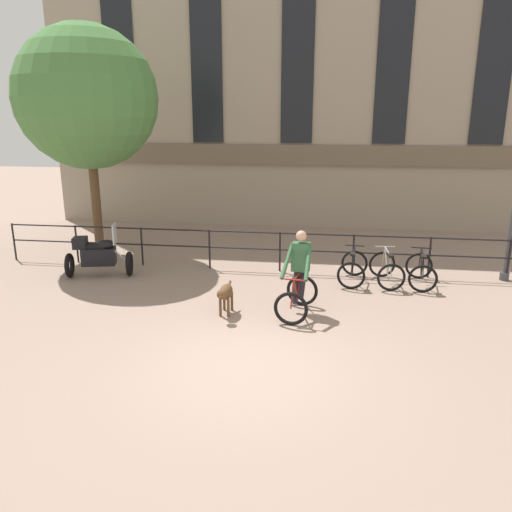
{
  "coord_description": "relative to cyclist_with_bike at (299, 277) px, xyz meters",
  "views": [
    {
      "loc": [
        1.18,
        -7.26,
        3.93
      ],
      "look_at": [
        -0.29,
        2.86,
        1.05
      ],
      "focal_mm": 35.0,
      "sensor_mm": 36.0,
      "label": 1
    }
  ],
  "objects": [
    {
      "name": "ground_plane",
      "position": [
        -0.65,
        -2.41,
        -0.76
      ],
      "size": [
        60.0,
        60.0,
        0.0
      ],
      "primitive_type": "plane",
      "color": "gray"
    },
    {
      "name": "canal_railing",
      "position": [
        -0.65,
        2.79,
        -0.05
      ],
      "size": [
        15.05,
        0.05,
        1.05
      ],
      "color": "black",
      "rests_on": "ground_plane"
    },
    {
      "name": "parked_bicycle_mid_left",
      "position": [
        2.0,
        2.13,
        -0.41
      ],
      "size": [
        0.77,
        1.17,
        0.86
      ],
      "rotation": [
        0.0,
        0.0,
        3.24
      ],
      "color": "black",
      "rests_on": "ground_plane"
    },
    {
      "name": "cyclist_with_bike",
      "position": [
        0.0,
        0.0,
        0.0
      ],
      "size": [
        0.84,
        1.26,
        1.7
      ],
      "rotation": [
        0.0,
        0.0,
        -0.15
      ],
      "color": "black",
      "rests_on": "ground_plane"
    },
    {
      "name": "tree_canalside_left",
      "position": [
        -6.07,
        3.73,
        3.63
      ],
      "size": [
        3.85,
        3.85,
        6.33
      ],
      "color": "brown",
      "rests_on": "ground_plane"
    },
    {
      "name": "parked_motorcycle",
      "position": [
        -5.13,
        1.69,
        -0.2
      ],
      "size": [
        1.7,
        0.98,
        1.35
      ],
      "rotation": [
        0.0,
        0.0,
        1.81
      ],
      "color": "black",
      "rests_on": "ground_plane"
    },
    {
      "name": "parked_bicycle_mid_right",
      "position": [
        2.8,
        2.13,
        -0.41
      ],
      "size": [
        0.75,
        1.16,
        0.86
      ],
      "rotation": [
        0.0,
        0.0,
        3.06
      ],
      "color": "black",
      "rests_on": "ground_plane"
    },
    {
      "name": "building_facade",
      "position": [
        -0.65,
        8.58,
        4.78
      ],
      "size": [
        18.0,
        0.72,
        11.14
      ],
      "color": "gray",
      "rests_on": "ground_plane"
    },
    {
      "name": "dog",
      "position": [
        -1.46,
        -0.33,
        -0.3
      ],
      "size": [
        0.27,
        0.94,
        0.65
      ],
      "rotation": [
        0.0,
        0.0,
        -0.02
      ],
      "color": "brown",
      "rests_on": "ground_plane"
    },
    {
      "name": "parked_bicycle_near_lamp",
      "position": [
        1.2,
        2.13,
        -0.41
      ],
      "size": [
        0.79,
        1.18,
        0.86
      ],
      "rotation": [
        0.0,
        0.0,
        3.02
      ],
      "color": "black",
      "rests_on": "ground_plane"
    }
  ]
}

